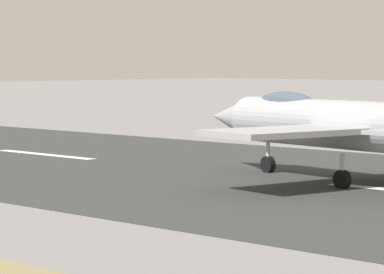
# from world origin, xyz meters

# --- Properties ---
(fighter_jet) EXTENTS (16.69, 14.47, 5.70)m
(fighter_jet) POSITION_xyz_m (5.28, -0.88, 2.50)
(fighter_jet) COLOR #9C9DA2
(fighter_jet) RESTS_ON ground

